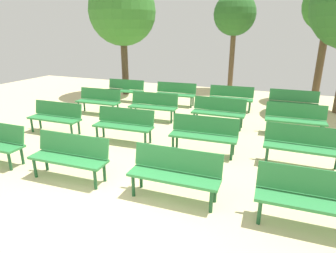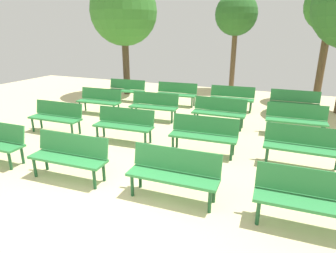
% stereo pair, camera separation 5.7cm
% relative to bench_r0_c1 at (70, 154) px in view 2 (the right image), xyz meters
% --- Properties ---
extents(ground_plane, '(24.00, 24.00, 0.00)m').
position_rel_bench_r0_c1_xyz_m(ground_plane, '(1.18, -1.50, -0.50)').
color(ground_plane, beige).
extents(bench_r0_c1, '(1.62, 0.57, 0.87)m').
position_rel_bench_r0_c1_xyz_m(bench_r0_c1, '(0.00, 0.00, 0.00)').
color(bench_r0_c1, '#2D8442').
rests_on(bench_r0_c1, ground_plane).
extents(bench_r0_c2, '(1.62, 0.54, 0.87)m').
position_rel_bench_r0_c1_xyz_m(bench_r0_c2, '(2.17, 0.13, 0.00)').
color(bench_r0_c2, '#2D8442').
rests_on(bench_r0_c2, ground_plane).
extents(bench_r0_c3, '(1.62, 0.55, 0.87)m').
position_rel_bench_r0_c1_xyz_m(bench_r0_c3, '(4.31, 0.18, 0.00)').
color(bench_r0_c3, '#2D8442').
rests_on(bench_r0_c3, ground_plane).
extents(bench_r1_c0, '(1.62, 0.54, 0.87)m').
position_rel_bench_r0_c1_xyz_m(bench_r1_c0, '(-2.23, 2.01, 0.00)').
color(bench_r1_c0, '#2D8442').
rests_on(bench_r1_c0, ground_plane).
extents(bench_r1_c1, '(1.63, 0.58, 0.87)m').
position_rel_bench_r0_c1_xyz_m(bench_r1_c1, '(-0.06, 2.15, 0.00)').
color(bench_r1_c1, '#2D8442').
rests_on(bench_r1_c1, ground_plane).
extents(bench_r1_c2, '(1.63, 0.58, 0.87)m').
position_rel_bench_r0_c1_xyz_m(bench_r1_c2, '(2.09, 2.23, 0.00)').
color(bench_r1_c2, '#2D8442').
rests_on(bench_r1_c2, ground_plane).
extents(bench_r1_c3, '(1.61, 0.50, 0.87)m').
position_rel_bench_r0_c1_xyz_m(bench_r1_c3, '(4.26, 2.35, 0.00)').
color(bench_r1_c3, '#2D8442').
rests_on(bench_r1_c3, ground_plane).
extents(bench_r2_c0, '(1.62, 0.55, 0.87)m').
position_rel_bench_r0_c1_xyz_m(bench_r2_c0, '(-2.28, 4.15, 0.00)').
color(bench_r2_c0, '#2D8442').
rests_on(bench_r2_c0, ground_plane).
extents(bench_r2_c1, '(1.63, 0.58, 0.87)m').
position_rel_bench_r0_c1_xyz_m(bench_r2_c1, '(-0.19, 4.25, 0.00)').
color(bench_r2_c1, '#2D8442').
rests_on(bench_r2_c1, ground_plane).
extents(bench_r2_c2, '(1.61, 0.52, 0.87)m').
position_rel_bench_r0_c1_xyz_m(bench_r2_c2, '(1.96, 4.35, 0.00)').
color(bench_r2_c2, '#2D8442').
rests_on(bench_r2_c2, ground_plane).
extents(bench_r2_c3, '(1.62, 0.57, 0.87)m').
position_rel_bench_r0_c1_xyz_m(bench_r2_c3, '(4.12, 4.42, 0.00)').
color(bench_r2_c3, '#2D8442').
rests_on(bench_r2_c3, ground_plane).
extents(bench_r3_c0, '(1.62, 0.56, 0.87)m').
position_rel_bench_r0_c1_xyz_m(bench_r3_c0, '(-2.43, 6.21, 0.00)').
color(bench_r3_c0, '#2D8442').
rests_on(bench_r3_c0, ground_plane).
extents(bench_r3_c1, '(1.63, 0.58, 0.87)m').
position_rel_bench_r0_c1_xyz_m(bench_r3_c1, '(-0.22, 6.33, 0.00)').
color(bench_r3_c1, '#2D8442').
rests_on(bench_r3_c1, ground_plane).
extents(bench_r3_c2, '(1.62, 0.57, 0.87)m').
position_rel_bench_r0_c1_xyz_m(bench_r3_c2, '(1.94, 6.43, 0.00)').
color(bench_r3_c2, '#2D8442').
rests_on(bench_r3_c2, ground_plane).
extents(bench_r3_c3, '(1.61, 0.52, 0.87)m').
position_rel_bench_r0_c1_xyz_m(bench_r3_c3, '(4.07, 6.51, 0.00)').
color(bench_r3_c3, '#2D8442').
rests_on(bench_r3_c3, ground_plane).
extents(tree_0, '(1.95, 1.95, 4.52)m').
position_rel_bench_r0_c1_xyz_m(tree_0, '(1.18, 10.29, 3.00)').
color(tree_0, brown).
rests_on(tree_0, ground_plane).
extents(tree_1, '(2.00, 2.00, 4.77)m').
position_rel_bench_r0_c1_xyz_m(tree_1, '(4.96, 9.41, 3.19)').
color(tree_1, brown).
rests_on(tree_1, ground_plane).
extents(tree_3, '(2.89, 2.89, 5.05)m').
position_rel_bench_r0_c1_xyz_m(tree_3, '(-3.12, 7.43, 3.08)').
color(tree_3, '#4C3A28').
rests_on(tree_3, ground_plane).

